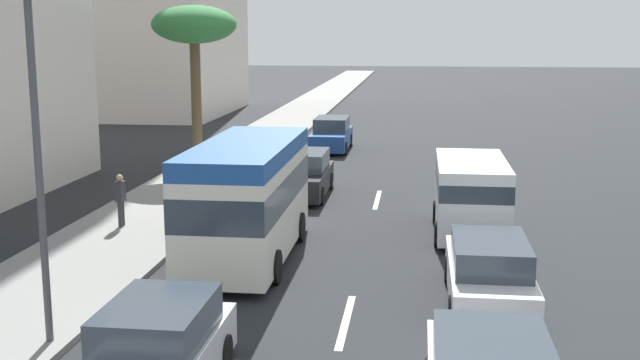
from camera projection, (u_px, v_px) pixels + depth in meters
ground_plane at (385, 171)px, 34.44m from camera, size 198.00×198.00×0.00m
sidewalk_right at (224, 166)px, 35.29m from camera, size 162.00×4.00×0.15m
lane_stripe_mid at (346, 321)px, 16.73m from camera, size 3.20×0.16×0.01m
lane_stripe_far at (377, 200)px, 28.63m from camera, size 3.20×0.16×0.01m
car_lead at (331, 135)px, 40.32m from camera, size 4.71×1.83×1.64m
minibus_second at (247, 196)px, 20.96m from camera, size 6.85×2.41×3.14m
van_third at (471, 192)px, 23.54m from camera, size 4.67×2.14×2.26m
car_fifth at (303, 175)px, 29.21m from camera, size 4.52×1.89×1.63m
car_sixth at (156, 355)px, 13.13m from camera, size 4.30×1.83×1.61m
car_seventh at (489, 273)px, 17.66m from camera, size 4.75×1.82×1.53m
pedestrian_near_lamp at (121, 198)px, 24.07m from camera, size 0.34×0.25×1.59m
palm_tree at (194, 28)px, 33.83m from camera, size 3.59×3.59×6.88m
street_lamp at (42, 125)px, 14.54m from camera, size 0.24×0.97×6.73m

